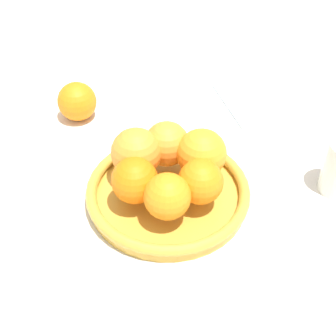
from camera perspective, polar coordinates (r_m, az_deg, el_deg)
name	(u,v)px	position (r m, az deg, el deg)	size (l,w,h in m)	color
ground_plane	(168,199)	(0.74, 0.00, -3.81)	(4.00, 4.00, 0.00)	silver
fruit_bowl	(168,192)	(0.73, 0.00, -2.97)	(0.25, 0.25, 0.03)	gold
orange_pile	(167,165)	(0.70, -0.09, 0.42)	(0.18, 0.18, 0.08)	orange
stray_orange	(77,101)	(0.90, -11.03, 7.97)	(0.07, 0.07, 0.07)	orange
napkin_folded	(263,98)	(0.97, 11.53, 8.39)	(0.16, 0.16, 0.01)	silver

